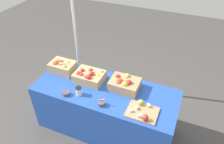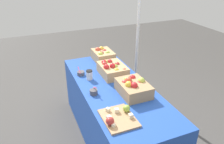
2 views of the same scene
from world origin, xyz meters
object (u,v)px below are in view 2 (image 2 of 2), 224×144
(sample_bowl_near, at_px, (81,73))
(tent_pole, at_px, (138,30))
(apple_crate_right, at_px, (133,87))
(cutting_board_front, at_px, (118,117))
(apple_crate_left, at_px, (103,55))
(sample_bowl_mid, at_px, (94,92))
(coffee_cup, at_px, (89,75))
(apple_crate_middle, at_px, (112,69))

(sample_bowl_near, xyz_separation_m, tent_pole, (-0.44, 1.03, 0.32))
(apple_crate_right, relative_size, cutting_board_front, 1.06)
(apple_crate_left, relative_size, sample_bowl_mid, 3.37)
(apple_crate_right, distance_m, sample_bowl_near, 0.75)
(apple_crate_left, relative_size, tent_pole, 0.16)
(apple_crate_right, relative_size, sample_bowl_mid, 3.66)
(apple_crate_left, xyz_separation_m, apple_crate_right, (0.95, -0.01, -0.01))
(apple_crate_right, xyz_separation_m, coffee_cup, (-0.49, -0.33, -0.02))
(apple_crate_middle, bearing_deg, tent_pole, 131.28)
(apple_crate_right, relative_size, sample_bowl_near, 3.66)
(apple_crate_middle, height_order, apple_crate_right, same)
(cutting_board_front, xyz_separation_m, sample_bowl_near, (-0.98, -0.08, 0.00))
(coffee_cup, bearing_deg, sample_bowl_near, -155.05)
(apple_crate_left, xyz_separation_m, coffee_cup, (0.47, -0.34, -0.03))
(apple_crate_right, distance_m, cutting_board_front, 0.47)
(apple_crate_right, distance_m, coffee_cup, 0.59)
(sample_bowl_near, height_order, tent_pole, tent_pole)
(sample_bowl_near, bearing_deg, sample_bowl_mid, 1.03)
(cutting_board_front, xyz_separation_m, coffee_cup, (-0.83, -0.01, 0.04))
(coffee_cup, bearing_deg, apple_crate_right, 34.53)
(apple_crate_middle, distance_m, sample_bowl_near, 0.40)
(sample_bowl_near, bearing_deg, apple_crate_right, 32.46)
(apple_crate_left, bearing_deg, sample_bowl_near, -52.17)
(tent_pole, bearing_deg, coffee_cup, -58.54)
(coffee_cup, relative_size, tent_pole, 0.05)
(sample_bowl_mid, distance_m, tent_pole, 1.41)
(apple_crate_right, bearing_deg, sample_bowl_mid, -110.01)
(coffee_cup, bearing_deg, cutting_board_front, 0.79)
(apple_crate_middle, height_order, sample_bowl_near, apple_crate_middle)
(apple_crate_middle, bearing_deg, sample_bowl_mid, -45.66)
(apple_crate_middle, relative_size, tent_pole, 0.18)
(apple_crate_left, height_order, sample_bowl_near, apple_crate_left)
(apple_crate_left, distance_m, apple_crate_right, 0.95)
(cutting_board_front, xyz_separation_m, sample_bowl_mid, (-0.49, -0.07, 0.00))
(apple_crate_left, relative_size, cutting_board_front, 0.97)
(apple_crate_left, distance_m, coffee_cup, 0.58)
(apple_crate_right, relative_size, coffee_cup, 3.27)
(sample_bowl_mid, bearing_deg, sample_bowl_near, -178.97)
(cutting_board_front, bearing_deg, apple_crate_right, 136.61)
(apple_crate_middle, height_order, coffee_cup, apple_crate_middle)
(coffee_cup, bearing_deg, sample_bowl_mid, -9.89)
(cutting_board_front, height_order, coffee_cup, coffee_cup)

